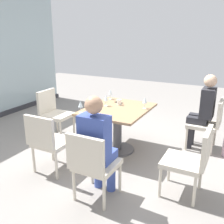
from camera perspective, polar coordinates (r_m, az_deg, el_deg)
The scene contains 16 objects.
ground_plane at distance 4.42m, azimuth 1.16°, elevation -8.25°, with size 12.00×12.00×0.00m, color gray.
dining_table_main at distance 4.21m, azimuth 1.21°, elevation -1.59°, with size 1.15×0.95×0.73m.
chair_front_right at distance 4.54m, azimuth 20.49°, elevation -1.90°, with size 0.46×0.50×0.87m.
chair_side_end at distance 3.00m, azimuth -4.25°, elevation -10.98°, with size 0.50×0.46×0.87m.
chair_front_left at distance 3.22m, azimuth 17.00°, elevation -9.62°, with size 0.46×0.50×0.87m.
chair_near_window at distance 4.91m, azimuth -12.70°, elevation 0.27°, with size 0.46×0.51×0.87m.
chair_far_left at distance 3.66m, azimuth -13.83°, elevation -5.94°, with size 0.50×0.46×0.87m.
person_front_right at distance 4.49m, azimuth 19.39°, elevation 0.75°, with size 0.34×0.39×1.26m.
person_side_end at distance 2.99m, azimuth -3.24°, elevation -6.67°, with size 0.39×0.34×1.26m.
wine_glass_0 at distance 4.15m, azimuth -4.50°, elevation 2.70°, with size 0.07×0.07×0.18m.
wine_glass_1 at distance 4.23m, azimuth -1.35°, elevation 3.05°, with size 0.07×0.07×0.18m.
wine_glass_2 at distance 4.66m, azimuth -0.36°, elevation 4.42°, with size 0.07×0.07×0.18m.
wine_glass_3 at distance 3.91m, azimuth -6.93°, elevation 1.69°, with size 0.07×0.07×0.18m.
wine_glass_4 at distance 4.13m, azimuth 7.18°, elevation 2.53°, with size 0.07×0.07×0.18m.
coffee_cup at distance 4.32m, azimuth 1.59°, elevation 2.17°, with size 0.08×0.08×0.09m, color white.
cell_phone_on_table at distance 4.45m, azimuth 1.50°, elevation 2.09°, with size 0.07×0.14×0.01m, color black.
Camera 1 is at (-3.57, -1.75, 1.93)m, focal length 41.71 mm.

